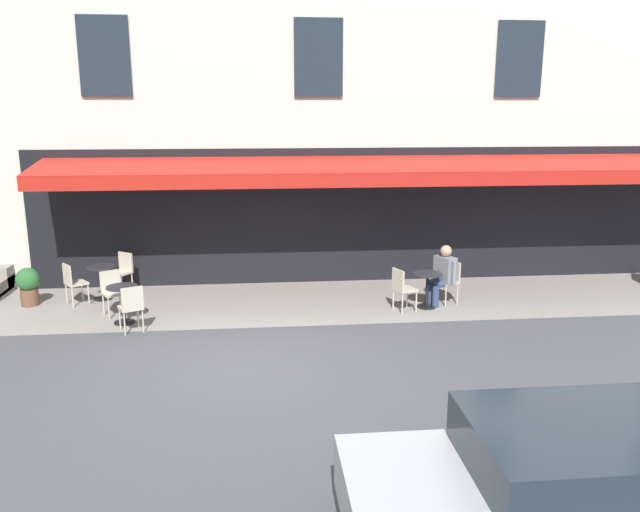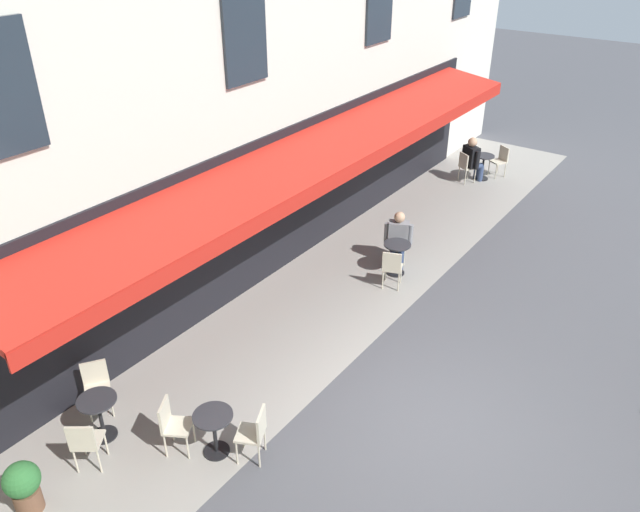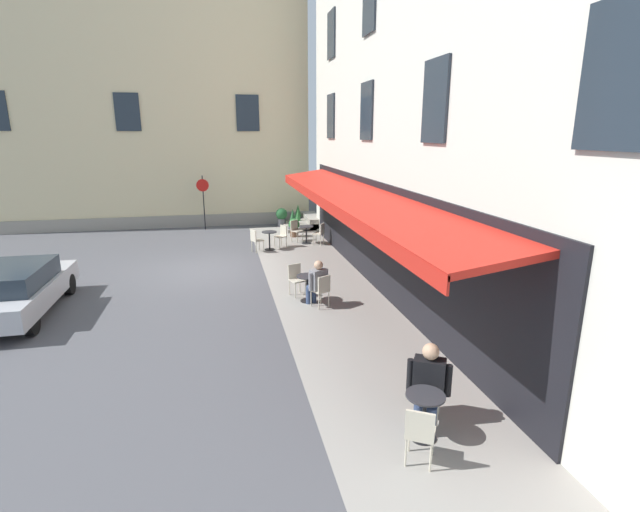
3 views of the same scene
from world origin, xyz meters
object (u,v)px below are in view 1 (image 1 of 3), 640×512
cafe_chair_cream_under_awning (131,305)px  cafe_chair_cream_corner_right (112,289)px  cafe_chair_cream_facing_street (123,269)px  cafe_table_near_entrance (123,299)px  potted_plant_under_sign (28,284)px  seated_patron_in_grey (442,273)px  parked_car_silver (583,485)px  cafe_chair_cream_near_door (72,280)px  cafe_table_far_end (102,278)px  cafe_chair_cream_by_window (402,286)px  cafe_chair_cream_back_row (450,278)px  cafe_table_mid_terrace (427,285)px

cafe_chair_cream_under_awning → cafe_chair_cream_corner_right: 1.26m
cafe_chair_cream_corner_right → cafe_chair_cream_facing_street: (0.12, -1.63, 0.00)m
cafe_table_near_entrance → potted_plant_under_sign: potted_plant_under_sign is taller
cafe_table_near_entrance → seated_patron_in_grey: seated_patron_in_grey is taller
cafe_chair_cream_facing_street → parked_car_silver: size_ratio=0.21×
cafe_table_near_entrance → cafe_chair_cream_near_door: cafe_chair_cream_near_door is taller
cafe_chair_cream_under_awning → cafe_table_far_end: cafe_chair_cream_under_awning is taller
cafe_chair_cream_by_window → cafe_chair_cream_near_door: (6.85, -1.11, 0.00)m
cafe_chair_cream_corner_right → seated_patron_in_grey: bearing=-179.7°
cafe_chair_cream_by_window → cafe_chair_cream_back_row: 1.26m
cafe_chair_cream_by_window → cafe_table_far_end: size_ratio=1.21×
cafe_chair_cream_under_awning → parked_car_silver: (-5.32, 6.52, 0.16)m
cafe_chair_cream_by_window → cafe_table_mid_terrace: bearing=-159.6°
cafe_chair_cream_back_row → cafe_table_mid_terrace: bearing=26.8°
cafe_chair_cream_by_window → cafe_chair_cream_facing_street: 6.32m
cafe_chair_cream_corner_right → cafe_chair_cream_facing_street: 1.64m
cafe_chair_cream_under_awning → cafe_chair_cream_by_window: bearing=-172.0°
seated_patron_in_grey → cafe_table_near_entrance: bearing=5.1°
cafe_chair_cream_under_awning → potted_plant_under_sign: 3.17m
cafe_chair_cream_by_window → potted_plant_under_sign: size_ratio=1.10×
cafe_chair_cream_facing_street → parked_car_silver: parked_car_silver is taller
cafe_chair_cream_back_row → parked_car_silver: (1.11, 7.76, 0.16)m
cafe_table_far_end → potted_plant_under_sign: (1.45, 0.29, -0.03)m
cafe_table_mid_terrace → cafe_chair_cream_back_row: bearing=-153.2°
seated_patron_in_grey → cafe_chair_cream_by_window: bearing=23.0°
cafe_chair_cream_back_row → seated_patron_in_grey: seated_patron_in_grey is taller
cafe_chair_cream_under_awning → parked_car_silver: parked_car_silver is taller
cafe_chair_cream_facing_street → potted_plant_under_sign: cafe_chair_cream_facing_street is taller
seated_patron_in_grey → parked_car_silver: parked_car_silver is taller
cafe_chair_cream_near_door → seated_patron_in_grey: 7.85m
cafe_table_far_end → cafe_chair_cream_facing_street: cafe_chair_cream_facing_street is taller
cafe_chair_cream_under_awning → cafe_table_mid_terrace: 5.95m
cafe_chair_cream_back_row → parked_car_silver: 7.84m
cafe_table_near_entrance → cafe_chair_cream_back_row: cafe_chair_cream_back_row is taller
cafe_table_near_entrance → cafe_chair_cream_back_row: 6.75m
cafe_chair_cream_under_awning → cafe_table_far_end: bearing=-64.5°
potted_plant_under_sign → parked_car_silver: (-7.83, 8.45, 0.25)m
cafe_table_far_end → parked_car_silver: (-6.39, 8.74, 0.22)m
cafe_chair_cream_corner_right → cafe_chair_cream_back_row: (-7.03, -0.13, 0.00)m
potted_plant_under_sign → parked_car_silver: bearing=132.8°
cafe_table_near_entrance → cafe_chair_cream_under_awning: size_ratio=0.82×
cafe_table_near_entrance → cafe_chair_cream_near_door: (1.30, -1.28, 0.06)m
cafe_chair_cream_under_awning → cafe_chair_cream_near_door: 2.43m
cafe_chair_cream_facing_street → cafe_table_mid_terrace: bearing=164.8°
cafe_table_near_entrance → cafe_table_mid_terrace: (-6.15, -0.39, 0.00)m
parked_car_silver → cafe_chair_cream_near_door: bearing=-50.5°
cafe_chair_cream_under_awning → parked_car_silver: size_ratio=0.21×
cafe_chair_cream_by_window → cafe_chair_cream_facing_street: same height
cafe_chair_cream_near_door → potted_plant_under_sign: size_ratio=1.10×
cafe_table_near_entrance → seated_patron_in_grey: bearing=-174.9°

